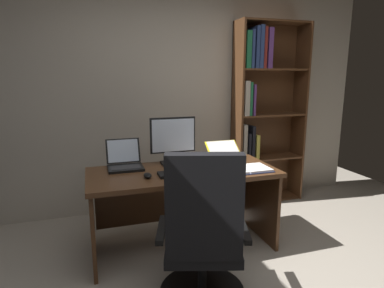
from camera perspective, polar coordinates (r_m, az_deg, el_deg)
wall_back at (r=3.82m, az=-2.50°, el=9.63°), size 4.64×0.12×2.77m
desk at (r=2.97m, az=-1.96°, el=-7.94°), size 1.62×0.70×0.73m
bookshelf at (r=4.00m, az=11.87°, el=5.33°), size 0.87×0.30×2.15m
office_chair at (r=2.24m, az=1.95°, el=-16.84°), size 0.70×0.61×1.09m
monitor at (r=2.98m, az=-3.33°, el=0.48°), size 0.42×0.16×0.44m
laptop at (r=2.96m, az=-11.67°, el=-3.11°), size 0.30×0.32×0.24m
keyboard at (r=2.71m, az=-1.48°, el=-5.10°), size 0.42×0.15×0.02m
computer_mouse at (r=2.65m, az=-7.76°, el=-5.47°), size 0.06×0.10×0.04m
reading_stand_with_book at (r=3.22m, az=5.56°, el=-1.15°), size 0.32×0.25×0.16m
open_binder at (r=2.85m, az=8.91°, el=-4.41°), size 0.48×0.26×0.02m
notepad at (r=2.91m, az=1.96°, el=-4.05°), size 0.15×0.21×0.01m
pen at (r=2.91m, az=2.33°, el=-3.85°), size 0.14×0.04×0.01m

